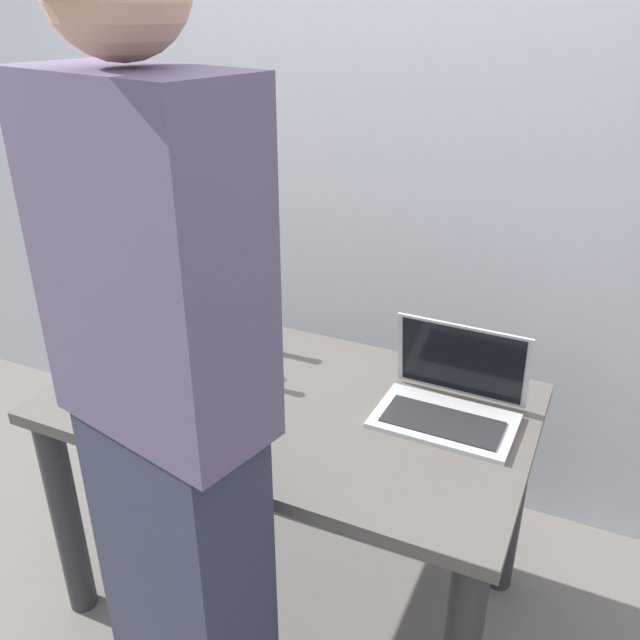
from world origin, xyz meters
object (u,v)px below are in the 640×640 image
object	(u,v)px
laptop	(451,396)
beer_bottle_brown	(205,309)
person_figure	(169,429)
beer_bottle_dark	(165,324)
beer_bottle_amber	(178,335)

from	to	relation	value
laptop	beer_bottle_brown	xyz separation A→B (m)	(-0.80, 0.09, 0.05)
laptop	person_figure	bearing A→B (deg)	-121.11
beer_bottle_dark	beer_bottle_brown	distance (m)	0.14
laptop	beer_bottle_amber	size ratio (longest dim) A/B	1.30
laptop	beer_bottle_brown	bearing A→B (deg)	173.50
beer_bottle_dark	beer_bottle_brown	xyz separation A→B (m)	(0.05, 0.13, 0.00)
beer_bottle_amber	laptop	bearing A→B (deg)	6.76
beer_bottle_dark	beer_bottle_brown	size ratio (longest dim) A/B	1.01
beer_bottle_amber	person_figure	xyz separation A→B (m)	(0.39, -0.54, 0.14)
laptop	beer_bottle_amber	world-z (taller)	beer_bottle_amber
beer_bottle_dark	beer_bottle_amber	xyz separation A→B (m)	(0.08, -0.05, 0.00)
laptop	beer_bottle_amber	bearing A→B (deg)	-173.24
beer_bottle_dark	person_figure	world-z (taller)	person_figure
beer_bottle_amber	person_figure	distance (m)	0.68
laptop	beer_bottle_dark	size ratio (longest dim) A/B	1.32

